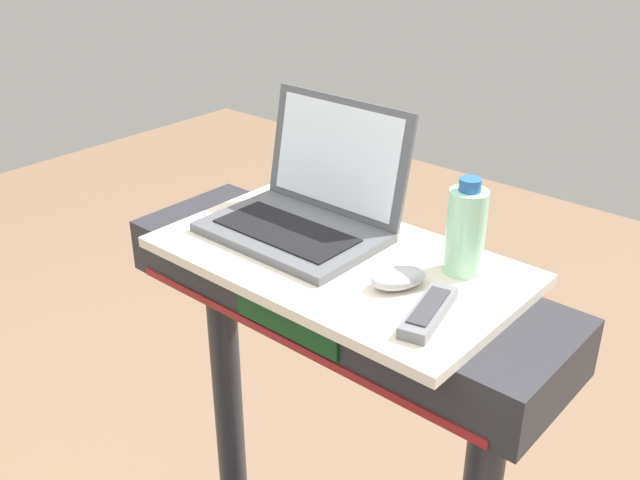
{
  "coord_description": "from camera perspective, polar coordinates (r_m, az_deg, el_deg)",
  "views": [
    {
      "loc": [
        0.76,
        -0.22,
        1.84
      ],
      "look_at": [
        0.0,
        0.65,
        1.26
      ],
      "focal_mm": 41.09,
      "sensor_mm": 36.0,
      "label": 1
    }
  ],
  "objects": [
    {
      "name": "desk_board",
      "position": [
        1.36,
        1.39,
        -1.56
      ],
      "size": [
        0.68,
        0.39,
        0.02
      ],
      "primitive_type": "cube",
      "color": "beige",
      "rests_on": "treadmill_base"
    },
    {
      "name": "computer_mouse",
      "position": [
        1.25,
        6.11,
        -2.97
      ],
      "size": [
        0.1,
        0.12,
        0.03
      ],
      "primitive_type": "ellipsoid",
      "rotation": [
        0.0,
        0.0,
        -0.47
      ],
      "color": "#B2B2B7",
      "rests_on": "desk_board"
    },
    {
      "name": "water_bottle",
      "position": [
        1.28,
        11.29,
        0.76
      ],
      "size": [
        0.07,
        0.07,
        0.18
      ],
      "color": "#9EDBB2",
      "rests_on": "desk_board"
    },
    {
      "name": "laptop",
      "position": [
        1.43,
        -1.02,
        2.63
      ],
      "size": [
        0.34,
        0.28,
        0.24
      ],
      "rotation": [
        0.0,
        0.0,
        -0.08
      ],
      "color": "#515459",
      "rests_on": "desk_board"
    },
    {
      "name": "tv_remote",
      "position": [
        1.17,
        8.45,
        -5.54
      ],
      "size": [
        0.08,
        0.17,
        0.02
      ],
      "color": "slate",
      "rests_on": "desk_board"
    }
  ]
}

